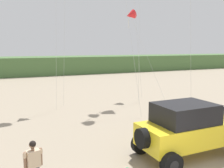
{
  "coord_description": "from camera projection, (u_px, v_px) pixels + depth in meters",
  "views": [
    {
      "loc": [
        -4.89,
        -5.18,
        4.49
      ],
      "look_at": [
        -1.03,
        3.48,
        3.09
      ],
      "focal_mm": 39.79,
      "sensor_mm": 36.0,
      "label": 1
    }
  ],
  "objects": [
    {
      "name": "jeep",
      "position": [
        189.0,
        128.0,
        10.23
      ],
      "size": [
        4.87,
        2.43,
        2.26
      ],
      "color": "yellow",
      "rests_on": "ground_plane"
    },
    {
      "name": "dune_ridge",
      "position": [
        43.0,
        65.0,
        42.47
      ],
      "size": [
        90.0,
        8.27,
        2.91
      ],
      "primitive_type": "cube",
      "color": "#4C703D",
      "rests_on": "ground_plane"
    },
    {
      "name": "kite_purple_stunt",
      "position": [
        130.0,
        15.0,
        21.85
      ],
      "size": [
        2.14,
        3.92,
        7.88
      ],
      "color": "red",
      "rests_on": "ground_plane"
    },
    {
      "name": "person_watching",
      "position": [
        33.0,
        163.0,
        7.69
      ],
      "size": [
        0.6,
        0.39,
        1.67
      ],
      "color": "#8C664C",
      "rests_on": "ground_plane"
    }
  ]
}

